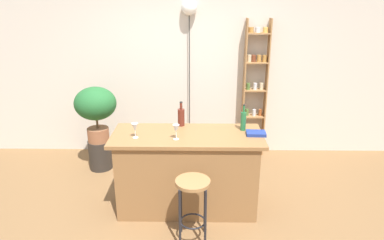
{
  "coord_description": "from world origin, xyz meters",
  "views": [
    {
      "loc": [
        0.1,
        -3.27,
        2.36
      ],
      "look_at": [
        0.05,
        0.55,
        1.0
      ],
      "focal_mm": 32.65,
      "sensor_mm": 36.0,
      "label": 1
    }
  ],
  "objects_px": {
    "plant_stool": "(100,154)",
    "bottle_vinegar": "(243,120)",
    "wine_glass_left": "(176,129)",
    "pendant_globe_light": "(189,10)",
    "spice_shelf": "(255,88)",
    "bottle_wine_red": "(181,117)",
    "potted_plant": "(96,107)",
    "cookbook": "(256,133)",
    "bar_stool": "(193,196)",
    "wine_glass_center": "(135,128)"
  },
  "relations": [
    {
      "from": "plant_stool",
      "to": "bottle_vinegar",
      "type": "xyz_separation_m",
      "value": [
        1.91,
        -0.82,
        0.82
      ]
    },
    {
      "from": "wine_glass_left",
      "to": "pendant_globe_light",
      "type": "distance_m",
      "value": 2.03
    },
    {
      "from": "plant_stool",
      "to": "pendant_globe_light",
      "type": "distance_m",
      "value": 2.41
    },
    {
      "from": "spice_shelf",
      "to": "bottle_vinegar",
      "type": "height_order",
      "value": "spice_shelf"
    },
    {
      "from": "wine_glass_left",
      "to": "bottle_wine_red",
      "type": "bearing_deg",
      "value": 85.08
    },
    {
      "from": "pendant_globe_light",
      "to": "spice_shelf",
      "type": "bearing_deg",
      "value": -2.71
    },
    {
      "from": "potted_plant",
      "to": "bottle_wine_red",
      "type": "distance_m",
      "value": 1.38
    },
    {
      "from": "plant_stool",
      "to": "pendant_globe_light",
      "type": "xyz_separation_m",
      "value": [
        1.27,
        0.59,
        1.96
      ]
    },
    {
      "from": "spice_shelf",
      "to": "bottle_wine_red",
      "type": "xyz_separation_m",
      "value": [
        -1.05,
        -1.22,
        -0.03
      ]
    },
    {
      "from": "cookbook",
      "to": "potted_plant",
      "type": "bearing_deg",
      "value": 157.09
    },
    {
      "from": "potted_plant",
      "to": "wine_glass_left",
      "type": "height_order",
      "value": "potted_plant"
    },
    {
      "from": "bar_stool",
      "to": "pendant_globe_light",
      "type": "distance_m",
      "value": 2.72
    },
    {
      "from": "plant_stool",
      "to": "bottle_vinegar",
      "type": "bearing_deg",
      "value": -23.17
    },
    {
      "from": "plant_stool",
      "to": "cookbook",
      "type": "height_order",
      "value": "cookbook"
    },
    {
      "from": "bar_stool",
      "to": "spice_shelf",
      "type": "relative_size",
      "value": 0.33
    },
    {
      "from": "plant_stool",
      "to": "bottle_vinegar",
      "type": "distance_m",
      "value": 2.23
    },
    {
      "from": "wine_glass_left",
      "to": "wine_glass_center",
      "type": "distance_m",
      "value": 0.44
    },
    {
      "from": "cookbook",
      "to": "pendant_globe_light",
      "type": "height_order",
      "value": "pendant_globe_light"
    },
    {
      "from": "bottle_vinegar",
      "to": "wine_glass_center",
      "type": "height_order",
      "value": "bottle_vinegar"
    },
    {
      "from": "wine_glass_center",
      "to": "potted_plant",
      "type": "bearing_deg",
      "value": 124.3
    },
    {
      "from": "potted_plant",
      "to": "cookbook",
      "type": "xyz_separation_m",
      "value": [
        2.03,
        -0.96,
        0.01
      ]
    },
    {
      "from": "wine_glass_center",
      "to": "pendant_globe_light",
      "type": "bearing_deg",
      "value": 71.65
    },
    {
      "from": "pendant_globe_light",
      "to": "wine_glass_center",
      "type": "bearing_deg",
      "value": -108.35
    },
    {
      "from": "bar_stool",
      "to": "bottle_vinegar",
      "type": "relative_size",
      "value": 2.24
    },
    {
      "from": "bar_stool",
      "to": "bottle_wine_red",
      "type": "xyz_separation_m",
      "value": [
        -0.15,
        0.88,
        0.52
      ]
    },
    {
      "from": "wine_glass_left",
      "to": "cookbook",
      "type": "bearing_deg",
      "value": 8.92
    },
    {
      "from": "spice_shelf",
      "to": "potted_plant",
      "type": "bearing_deg",
      "value": -166.48
    },
    {
      "from": "bar_stool",
      "to": "pendant_globe_light",
      "type": "bearing_deg",
      "value": 92.06
    },
    {
      "from": "bottle_wine_red",
      "to": "cookbook",
      "type": "height_order",
      "value": "bottle_wine_red"
    },
    {
      "from": "bottle_wine_red",
      "to": "bottle_vinegar",
      "type": "bearing_deg",
      "value": -11.0
    },
    {
      "from": "cookbook",
      "to": "wine_glass_center",
      "type": "bearing_deg",
      "value": -173.25
    },
    {
      "from": "pendant_globe_light",
      "to": "wine_glass_left",
      "type": "bearing_deg",
      "value": -93.59
    },
    {
      "from": "bar_stool",
      "to": "plant_stool",
      "type": "height_order",
      "value": "bar_stool"
    },
    {
      "from": "spice_shelf",
      "to": "bottle_wine_red",
      "type": "bearing_deg",
      "value": -130.67
    },
    {
      "from": "bottle_wine_red",
      "to": "wine_glass_center",
      "type": "bearing_deg",
      "value": -141.34
    },
    {
      "from": "potted_plant",
      "to": "pendant_globe_light",
      "type": "height_order",
      "value": "pendant_globe_light"
    },
    {
      "from": "wine_glass_left",
      "to": "bar_stool",
      "type": "bearing_deg",
      "value": -68.51
    },
    {
      "from": "cookbook",
      "to": "bottle_vinegar",
      "type": "bearing_deg",
      "value": 133.83
    },
    {
      "from": "wine_glass_left",
      "to": "cookbook",
      "type": "distance_m",
      "value": 0.89
    },
    {
      "from": "wine_glass_center",
      "to": "pendant_globe_light",
      "type": "relative_size",
      "value": 0.07
    },
    {
      "from": "bottle_vinegar",
      "to": "potted_plant",
      "type": "bearing_deg",
      "value": 156.83
    },
    {
      "from": "bottle_wine_red",
      "to": "spice_shelf",
      "type": "bearing_deg",
      "value": 49.33
    },
    {
      "from": "cookbook",
      "to": "plant_stool",
      "type": "bearing_deg",
      "value": 157.09
    },
    {
      "from": "wine_glass_center",
      "to": "cookbook",
      "type": "bearing_deg",
      "value": 4.41
    },
    {
      "from": "wine_glass_left",
      "to": "cookbook",
      "type": "xyz_separation_m",
      "value": [
        0.87,
        0.14,
        -0.1
      ]
    },
    {
      "from": "wine_glass_left",
      "to": "cookbook",
      "type": "height_order",
      "value": "wine_glass_left"
    },
    {
      "from": "bottle_wine_red",
      "to": "plant_stool",
      "type": "bearing_deg",
      "value": 150.5
    },
    {
      "from": "wine_glass_left",
      "to": "potted_plant",
      "type": "bearing_deg",
      "value": 136.74
    },
    {
      "from": "bottle_wine_red",
      "to": "pendant_globe_light",
      "type": "distance_m",
      "value": 1.71
    },
    {
      "from": "potted_plant",
      "to": "bottle_wine_red",
      "type": "bearing_deg",
      "value": -29.5
    }
  ]
}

